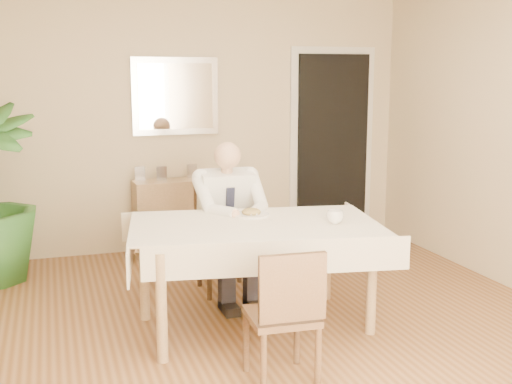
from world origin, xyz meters
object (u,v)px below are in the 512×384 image
object	(u,v)px
chair_near	(286,311)
dining_table	(255,235)
seated_man	(231,214)
coffee_mug	(335,217)
sideboard	(181,216)
chair_far	(222,231)

from	to	relation	value
chair_near	dining_table	bearing A→B (deg)	86.67
seated_man	coffee_mug	size ratio (longest dim) A/B	10.92
dining_table	sideboard	bearing A→B (deg)	102.15
chair_near	sideboard	bearing A→B (deg)	93.17
seated_man	sideboard	size ratio (longest dim) A/B	1.35
seated_man	coffee_mug	distance (m)	0.94
chair_far	coffee_mug	xyz separation A→B (m)	(0.52, -1.06, 0.31)
dining_table	chair_near	world-z (taller)	chair_near
seated_man	sideboard	distance (m)	1.52
coffee_mug	seated_man	bearing A→B (deg)	124.20
chair_far	chair_near	bearing A→B (deg)	-87.93
seated_man	chair_near	bearing A→B (deg)	-93.81
seated_man	sideboard	bearing A→B (deg)	94.09
chair_far	coffee_mug	distance (m)	1.22
chair_near	seated_man	world-z (taller)	seated_man
chair_far	seated_man	world-z (taller)	seated_man
chair_near	sideboard	world-z (taller)	chair_near
dining_table	seated_man	world-z (taller)	seated_man
seated_man	coffee_mug	bearing A→B (deg)	-55.80
dining_table	seated_man	size ratio (longest dim) A/B	1.51
dining_table	seated_man	xyz separation A→B (m)	(0.00, 0.59, 0.02)
chair_far	coffee_mug	bearing A→B (deg)	-58.33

